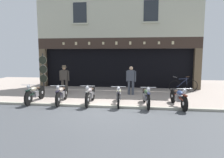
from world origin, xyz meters
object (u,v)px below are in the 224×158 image
(advert_board_far, at_px, (167,63))
(leaning_bicycle, at_px, (184,86))
(motorcycle_center_left, at_px, (90,94))
(salesman_left, at_px, (64,78))
(motorcycle_right, at_px, (179,97))
(motorcycle_left, at_px, (62,94))
(motorcycle_center_right, at_px, (146,96))
(motorcycle_far_left, at_px, (35,93))
(tyre_sign_pole, at_px, (43,70))
(advert_board_near, at_px, (148,63))
(motorcycle_center, at_px, (119,95))
(shopkeeper_center, at_px, (131,79))

(advert_board_far, relative_size, leaning_bicycle, 0.62)
(motorcycle_center_left, height_order, advert_board_far, advert_board_far)
(salesman_left, bearing_deg, motorcycle_right, 153.09)
(motorcycle_right, bearing_deg, leaning_bicycle, -113.05)
(motorcycle_left, distance_m, motorcycle_center_right, 3.84)
(motorcycle_left, distance_m, advert_board_far, 7.27)
(motorcycle_far_left, height_order, motorcycle_left, motorcycle_far_left)
(motorcycle_left, distance_m, motorcycle_right, 5.20)
(motorcycle_center_left, bearing_deg, advert_board_far, -132.78)
(motorcycle_left, relative_size, salesman_left, 1.30)
(motorcycle_far_left, distance_m, motorcycle_center_left, 2.63)
(motorcycle_center_right, relative_size, motorcycle_right, 0.99)
(motorcycle_center_left, relative_size, leaning_bicycle, 1.16)
(tyre_sign_pole, height_order, leaning_bicycle, tyre_sign_pole)
(motorcycle_center_right, xyz_separation_m, advert_board_near, (0.26, 4.82, 1.22))
(motorcycle_far_left, distance_m, motorcycle_center_right, 5.13)
(motorcycle_far_left, bearing_deg, salesman_left, -108.73)
(motorcycle_far_left, bearing_deg, motorcycle_left, 177.65)
(salesman_left, height_order, tyre_sign_pole, tyre_sign_pole)
(advert_board_far, bearing_deg, advert_board_near, -180.00)
(motorcycle_center, height_order, salesman_left, salesman_left)
(motorcycle_center_right, height_order, advert_board_near, advert_board_near)
(advert_board_near, bearing_deg, motorcycle_center, -107.31)
(motorcycle_center_right, relative_size, salesman_left, 1.27)
(motorcycle_center_right, distance_m, motorcycle_right, 1.36)
(motorcycle_center_left, relative_size, advert_board_far, 1.88)
(salesman_left, distance_m, advert_board_near, 5.49)
(motorcycle_right, bearing_deg, motorcycle_center_right, -7.17)
(advert_board_far, bearing_deg, motorcycle_right, -91.68)
(shopkeeper_center, bearing_deg, motorcycle_center_left, 65.76)
(salesman_left, distance_m, leaning_bicycle, 7.03)
(motorcycle_left, distance_m, salesman_left, 2.34)
(motorcycle_center, distance_m, shopkeeper_center, 2.33)
(motorcycle_center_left, distance_m, motorcycle_center, 1.29)
(motorcycle_left, bearing_deg, motorcycle_center_left, 172.34)
(shopkeeper_center, bearing_deg, advert_board_near, -99.05)
(motorcycle_center, distance_m, leaning_bicycle, 4.98)
(tyre_sign_pole, bearing_deg, motorcycle_center, -31.70)
(advert_board_far, height_order, leaning_bicycle, advert_board_far)
(motorcycle_center_left, relative_size, motorcycle_center, 0.98)
(leaning_bicycle, bearing_deg, motorcycle_center, 119.90)
(motorcycle_center, bearing_deg, salesman_left, -36.82)
(tyre_sign_pole, distance_m, leaning_bicycle, 8.71)
(salesman_left, xyz_separation_m, tyre_sign_pole, (-1.78, 1.04, 0.38))
(salesman_left, bearing_deg, motorcycle_far_left, 68.78)
(motorcycle_center_right, xyz_separation_m, shopkeeper_center, (-0.74, 2.37, 0.43))
(tyre_sign_pole, bearing_deg, motorcycle_center_right, -27.45)
(motorcycle_far_left, xyz_separation_m, motorcycle_right, (6.48, -0.01, -0.01))
(salesman_left, relative_size, leaning_bicycle, 0.91)
(tyre_sign_pole, bearing_deg, motorcycle_far_left, -70.04)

